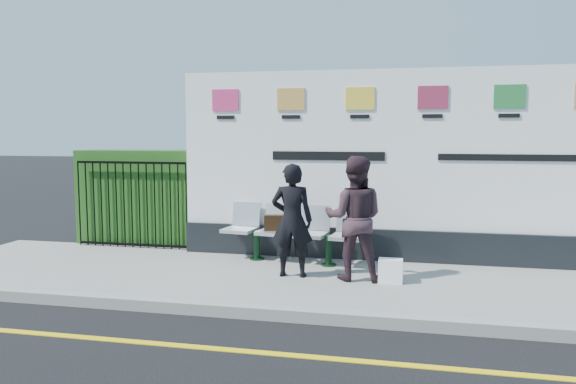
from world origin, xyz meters
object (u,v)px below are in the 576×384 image
Objects in this scene: bench at (292,247)px; woman_left at (292,220)px; woman_right at (354,218)px; billboard at (430,179)px.

woman_left reaches higher than bench.
woman_left is at bearing 0.02° from woman_right.
woman_right is at bearing -128.34° from billboard.
billboard is 2.39m from woman_left.
woman_right is at bearing -29.26° from bench.
billboard is 2.40m from bench.
woman_left is (-1.91, -1.35, -0.50)m from billboard.
woman_left is 0.94× the size of woman_right.
billboard is at bearing 22.19° from bench.
woman_left is at bearing -144.84° from billboard.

